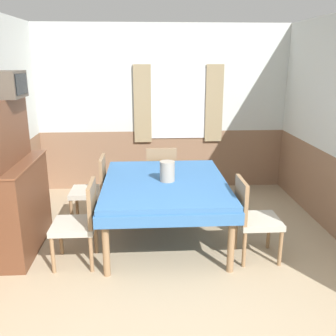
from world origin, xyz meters
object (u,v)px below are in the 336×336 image
chair_left_far (93,188)px  tv (8,84)px  chair_left_near (80,220)px  chair_right_near (253,216)px  dining_table (165,189)px  sideboard (13,189)px  chair_head_window (161,174)px  vase (167,171)px

chair_left_far → tv: (-0.72, -0.57, 1.34)m
chair_left_near → chair_right_near: same height
dining_table → tv: 2.02m
tv → chair_left_far: bearing=38.4°
sideboard → chair_head_window: bearing=36.2°
dining_table → tv: bearing=-177.6°
tv → dining_table: bearing=2.4°
chair_left_far → chair_left_near: 1.01m
dining_table → chair_head_window: size_ratio=1.96×
chair_left_far → chair_head_window: (0.90, 0.55, 0.00)m
chair_left_far → vase: vase is taller
tv → chair_right_near: bearing=-9.9°
chair_left_near → tv: 1.59m
chair_head_window → sideboard: size_ratio=0.53×
dining_table → chair_head_window: chair_head_window is taller
vase → sideboard: bearing=-175.1°
dining_table → tv: (-1.62, -0.07, 1.20)m
dining_table → sideboard: (-1.67, -0.16, 0.09)m
vase → chair_left_near: bearing=-152.1°
chair_right_near → chair_head_window: same height
sideboard → chair_left_far: bearing=41.2°
chair_left_near → vase: (0.93, 0.49, 0.36)m
chair_left_far → chair_left_near: same height
chair_left_far → chair_left_near: bearing=-180.0°
chair_right_near → chair_left_near: bearing=-90.0°
sideboard → tv: tv is taller
dining_table → tv: size_ratio=3.99×
chair_head_window → sideboard: sideboard is taller
chair_left_far → chair_left_near: size_ratio=1.00×
chair_left_far → chair_left_near: (0.00, -1.01, 0.00)m
chair_head_window → sideboard: bearing=-143.8°
chair_head_window → tv: (-1.62, -1.12, 1.34)m
chair_right_near → sideboard: size_ratio=0.53×
chair_head_window → tv: bearing=-145.3°
vase → chair_right_near: bearing=-29.3°
chair_right_near → tv: bearing=-99.9°
tv → vase: (1.65, 0.05, -0.98)m
dining_table → vase: (0.03, -0.02, 0.22)m
sideboard → vase: (1.69, 0.15, 0.12)m
chair_left_near → chair_right_near: (1.80, 0.00, 0.00)m
chair_left_near → sideboard: (-0.76, 0.35, 0.24)m
dining_table → chair_head_window: 1.07m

